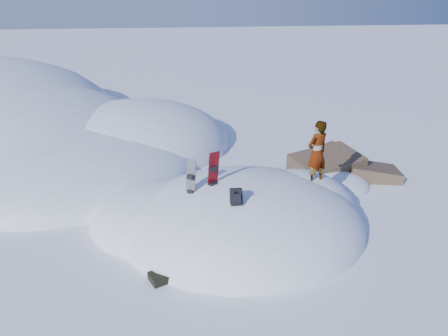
{
  "coord_description": "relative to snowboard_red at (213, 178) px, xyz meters",
  "views": [
    {
      "loc": [
        -1.81,
        -10.75,
        6.54
      ],
      "look_at": [
        -0.52,
        0.3,
        1.78
      ],
      "focal_mm": 35.0,
      "sensor_mm": 36.0,
      "label": 1
    }
  ],
  "objects": [
    {
      "name": "person",
      "position": [
        3.05,
        0.53,
        0.39
      ],
      "size": [
        0.83,
        0.72,
        1.92
      ],
      "primitive_type": "imported",
      "rotation": [
        0.0,
        0.0,
        3.6
      ],
      "color": "slate",
      "rests_on": "snow_mound"
    },
    {
      "name": "snowboard_red",
      "position": [
        0.0,
        0.0,
        0.0
      ],
      "size": [
        0.38,
        0.36,
        1.59
      ],
      "rotation": [
        0.0,
        0.0,
        0.41
      ],
      "color": "#B00914",
      "rests_on": "snow_mound"
    },
    {
      "name": "snow_mound",
      "position": [
        0.69,
        0.24,
        -1.64
      ],
      "size": [
        8.0,
        6.0,
        3.0
      ],
      "color": "white",
      "rests_on": "ground"
    },
    {
      "name": "backpack",
      "position": [
        0.49,
        -1.08,
        -0.07
      ],
      "size": [
        0.3,
        0.38,
        0.5
      ],
      "rotation": [
        0.0,
        0.0,
        0.01
      ],
      "color": "black",
      "rests_on": "snow_mound"
    },
    {
      "name": "gear_pile",
      "position": [
        -1.33,
        -2.08,
        -1.52
      ],
      "size": [
        0.9,
        0.71,
        0.24
      ],
      "rotation": [
        0.0,
        0.0,
        0.42
      ],
      "color": "black",
      "rests_on": "ground"
    },
    {
      "name": "rock_outcrop",
      "position": [
        4.58,
        3.01,
        -1.62
      ],
      "size": [
        4.68,
        4.41,
        1.68
      ],
      "color": "brown",
      "rests_on": "ground"
    },
    {
      "name": "ground",
      "position": [
        0.86,
        0.01,
        -1.64
      ],
      "size": [
        120.0,
        120.0,
        0.0
      ],
      "primitive_type": "plane",
      "color": "white",
      "rests_on": "ground"
    },
    {
      "name": "snowboard_dark",
      "position": [
        -0.62,
        -0.21,
        -0.11
      ],
      "size": [
        0.35,
        0.33,
        1.49
      ],
      "rotation": [
        0.0,
        0.0,
        -0.63
      ],
      "color": "black",
      "rests_on": "snow_mound"
    }
  ]
}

